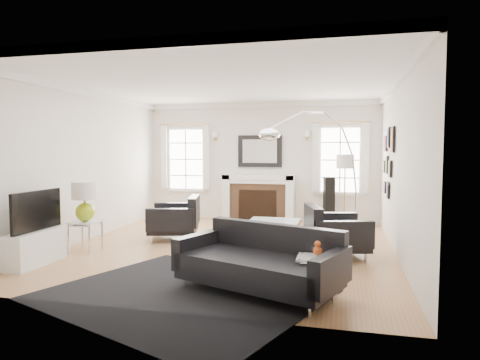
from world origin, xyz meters
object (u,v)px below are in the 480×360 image
(fireplace, at_px, (258,199))
(armchair_left, at_px, (177,219))
(sofa, at_px, (261,263))
(arc_floor_lamp, at_px, (315,171))
(gourd_lamp, at_px, (85,199))
(coffee_table, at_px, (273,223))
(armchair_right, at_px, (333,233))

(fireplace, xyz_separation_m, armchair_left, (-1.11, -2.30, -0.17))
(sofa, distance_m, arc_floor_lamp, 2.84)
(fireplace, xyz_separation_m, arc_floor_lamp, (1.45, -2.26, 0.77))
(gourd_lamp, bearing_deg, armchair_left, 50.23)
(fireplace, bearing_deg, coffee_table, -72.38)
(arc_floor_lamp, bearing_deg, coffee_table, 179.03)
(sofa, bearing_deg, arc_floor_lamp, 80.25)
(sofa, height_order, armchair_right, armchair_right)
(armchair_right, bearing_deg, sofa, -112.24)
(fireplace, distance_m, armchair_right, 3.47)
(fireplace, relative_size, armchair_left, 1.45)
(armchair_left, bearing_deg, arc_floor_lamp, 0.73)
(armchair_left, bearing_deg, fireplace, 64.16)
(coffee_table, relative_size, arc_floor_lamp, 0.37)
(sofa, relative_size, arc_floor_lamp, 0.87)
(gourd_lamp, distance_m, arc_floor_lamp, 3.91)
(armchair_left, distance_m, coffee_table, 1.83)
(sofa, height_order, arc_floor_lamp, arc_floor_lamp)
(sofa, bearing_deg, armchair_right, 67.76)
(fireplace, relative_size, coffee_table, 1.88)
(sofa, xyz_separation_m, arc_floor_lamp, (0.45, 2.63, 0.97))
(armchair_right, bearing_deg, fireplace, 120.95)
(sofa, height_order, coffee_table, sofa)
(fireplace, height_order, arc_floor_lamp, arc_floor_lamp)
(fireplace, relative_size, armchair_right, 1.45)
(coffee_table, bearing_deg, arc_floor_lamp, -0.97)
(armchair_right, distance_m, arc_floor_lamp, 1.23)
(arc_floor_lamp, bearing_deg, armchair_right, -64.70)
(sofa, xyz_separation_m, armchair_right, (0.79, 1.93, 0.03))
(coffee_table, xyz_separation_m, arc_floor_lamp, (0.73, -0.01, 0.95))
(armchair_right, xyz_separation_m, arc_floor_lamp, (-0.33, 0.71, 0.95))
(sofa, xyz_separation_m, armchair_left, (-2.11, 2.60, 0.03))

